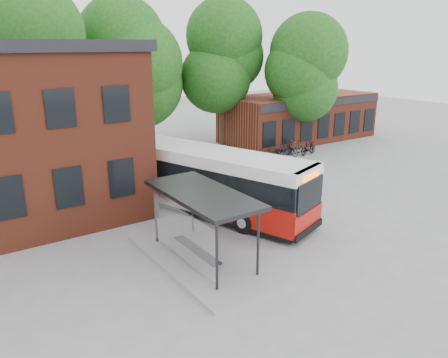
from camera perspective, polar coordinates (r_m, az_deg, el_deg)
ground at (r=21.09m, az=6.33°, el=-6.12°), size 100.00×100.00×0.00m
shop_row at (r=40.34m, az=9.75°, el=7.98°), size 14.00×6.20×4.00m
bus_shelter at (r=17.31m, az=-2.77°, el=-6.17°), size 3.60×7.00×2.90m
bike_rail at (r=34.00m, az=7.29°, el=3.26°), size 5.20×0.10×0.38m
tree_0 at (r=31.43m, az=-22.24°, el=10.84°), size 7.92×7.92×11.00m
tree_1 at (r=34.58m, az=-11.03°, el=11.76°), size 7.92×7.92×10.40m
tree_2 at (r=37.06m, az=-0.22°, el=12.88°), size 7.92×7.92×11.00m
tree_3 at (r=37.20m, az=9.86°, el=11.32°), size 7.04×7.04×9.28m
city_bus at (r=22.64m, az=-3.41°, el=0.01°), size 6.73×12.99×3.25m
bicycle_0 at (r=32.82m, az=5.32°, el=3.22°), size 1.61×0.66×0.83m
bicycle_1 at (r=32.18m, az=6.28°, el=3.04°), size 1.67×0.93×0.97m
bicycle_2 at (r=32.67m, az=6.41°, el=3.12°), size 1.65×1.07×0.82m
bicycle_3 at (r=34.00m, az=8.10°, el=3.75°), size 1.63×0.50×0.97m
bicycle_4 at (r=33.62m, az=8.55°, el=3.44°), size 1.64×0.82×0.82m
bicycle_5 at (r=34.19m, az=7.75°, el=3.91°), size 1.81×0.73×1.05m
bicycle_6 at (r=35.13m, az=10.86°, el=3.94°), size 1.70×0.84×0.85m
bicycle_7 at (r=34.92m, az=9.12°, el=4.18°), size 1.88×0.64×1.11m
bicycle_extra_0 at (r=34.75m, az=10.98°, el=3.98°), size 1.85×0.80×1.07m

